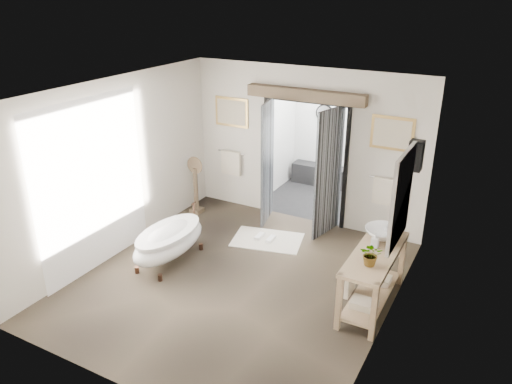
# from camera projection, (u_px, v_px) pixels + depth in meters

# --- Properties ---
(ground_plane) EXTENTS (5.00, 5.00, 0.00)m
(ground_plane) POSITION_uv_depth(u_px,v_px,m) (237.00, 280.00, 7.66)
(ground_plane) COLOR brown
(room_shell) EXTENTS (4.52, 5.02, 2.91)m
(room_shell) POSITION_uv_depth(u_px,v_px,m) (229.00, 169.00, 6.86)
(room_shell) COLOR beige
(room_shell) RESTS_ON ground_plane
(shower_room) EXTENTS (2.22, 2.01, 2.51)m
(shower_room) POSITION_uv_depth(u_px,v_px,m) (332.00, 153.00, 10.55)
(shower_room) COLOR black
(shower_room) RESTS_ON ground_plane
(back_wall_dressing) EXTENTS (3.82, 0.79, 2.52)m
(back_wall_dressing) POSITION_uv_depth(u_px,v_px,m) (301.00, 143.00, 8.93)
(back_wall_dressing) COLOR black
(back_wall_dressing) RESTS_ON ground_plane
(clawfoot_tub) EXTENTS (0.70, 1.56, 0.76)m
(clawfoot_tub) POSITION_uv_depth(u_px,v_px,m) (169.00, 241.00, 8.05)
(clawfoot_tub) COLOR #3E261B
(clawfoot_tub) RESTS_ON ground_plane
(vanity) EXTENTS (0.57, 1.60, 0.85)m
(vanity) POSITION_uv_depth(u_px,v_px,m) (371.00, 274.00, 6.89)
(vanity) COLOR tan
(vanity) RESTS_ON ground_plane
(pedestal_mirror) EXTENTS (0.34, 0.22, 1.16)m
(pedestal_mirror) POSITION_uv_depth(u_px,v_px,m) (196.00, 189.00, 9.75)
(pedestal_mirror) COLOR brown
(pedestal_mirror) RESTS_ON ground_plane
(rug) EXTENTS (1.35, 1.06, 0.01)m
(rug) POSITION_uv_depth(u_px,v_px,m) (267.00, 240.00, 8.85)
(rug) COLOR beige
(rug) RESTS_ON ground_plane
(slippers) EXTENTS (0.33, 0.25, 0.05)m
(slippers) POSITION_uv_depth(u_px,v_px,m) (265.00, 237.00, 8.86)
(slippers) COLOR white
(slippers) RESTS_ON rug
(basin) EXTENTS (0.53, 0.53, 0.18)m
(basin) POSITION_uv_depth(u_px,v_px,m) (383.00, 234.00, 7.04)
(basin) COLOR white
(basin) RESTS_ON vanity
(plant) EXTENTS (0.33, 0.30, 0.32)m
(plant) POSITION_uv_depth(u_px,v_px,m) (371.00, 254.00, 6.38)
(plant) COLOR gray
(plant) RESTS_ON vanity
(soap_bottle_a) EXTENTS (0.10, 0.10, 0.21)m
(soap_bottle_a) POSITION_uv_depth(u_px,v_px,m) (375.00, 240.00, 6.85)
(soap_bottle_a) COLOR gray
(soap_bottle_a) RESTS_ON vanity
(soap_bottle_b) EXTENTS (0.16, 0.16, 0.16)m
(soap_bottle_b) POSITION_uv_depth(u_px,v_px,m) (387.00, 230.00, 7.19)
(soap_bottle_b) COLOR gray
(soap_bottle_b) RESTS_ON vanity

